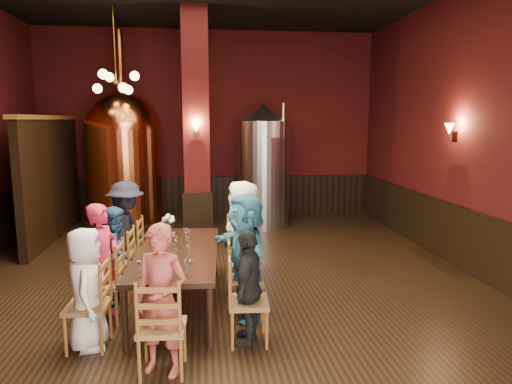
{
  "coord_description": "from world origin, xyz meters",
  "views": [
    {
      "loc": [
        -0.22,
        -6.24,
        2.4
      ],
      "look_at": [
        0.56,
        0.2,
        1.36
      ],
      "focal_mm": 32.0,
      "sensor_mm": 36.0,
      "label": 1
    }
  ],
  "objects": [
    {
      "name": "chair_6",
      "position": [
        0.33,
        -0.27,
        0.46
      ],
      "size": [
        0.48,
        0.48,
        0.92
      ],
      "primitive_type": null,
      "rotation": [
        0.0,
        0.0,
        1.52
      ],
      "color": "brown",
      "rests_on": "ground"
    },
    {
      "name": "pendant_cluster",
      "position": [
        -1.8,
        2.9,
        3.1
      ],
      "size": [
        0.9,
        0.9,
        1.7
      ],
      "primitive_type": null,
      "color": "#A57226",
      "rests_on": "room"
    },
    {
      "name": "wine_glass_5",
      "position": [
        -0.69,
        -1.34,
        0.83
      ],
      "size": [
        0.07,
        0.07,
        0.17
      ],
      "primitive_type": null,
      "color": "white",
      "rests_on": "dining_table"
    },
    {
      "name": "chair_1",
      "position": [
        -1.4,
        -0.85,
        0.46
      ],
      "size": [
        0.48,
        0.48,
        0.92
      ],
      "primitive_type": null,
      "rotation": [
        0.0,
        0.0,
        -1.62
      ],
      "color": "brown",
      "rests_on": "ground"
    },
    {
      "name": "chair_0",
      "position": [
        -1.44,
        -1.52,
        0.46
      ],
      "size": [
        0.48,
        0.48,
        0.92
      ],
      "primitive_type": null,
      "rotation": [
        0.0,
        0.0,
        -1.62
      ],
      "color": "brown",
      "rests_on": "ground"
    },
    {
      "name": "dining_table",
      "position": [
        -0.54,
        -0.56,
        0.69
      ],
      "size": [
        1.12,
        2.45,
        0.75
      ],
      "rotation": [
        0.0,
        0.0,
        -0.05
      ],
      "color": "black",
      "rests_on": "ground"
    },
    {
      "name": "sconce_wall",
      "position": [
        3.9,
        0.8,
        2.2
      ],
      "size": [
        0.2,
        0.2,
        0.36
      ],
      "primitive_type": null,
      "rotation": [
        0.0,
        0.0,
        1.57
      ],
      "color": "black",
      "rests_on": "room"
    },
    {
      "name": "steel_vessel",
      "position": [
        1.15,
        3.81,
        1.37
      ],
      "size": [
        1.35,
        1.35,
        2.75
      ],
      "rotation": [
        0.0,
        0.0,
        0.21
      ],
      "color": "#B2B2B7",
      "rests_on": "ground"
    },
    {
      "name": "wine_glass_9",
      "position": [
        -0.45,
        -0.07,
        0.83
      ],
      "size": [
        0.07,
        0.07,
        0.17
      ],
      "primitive_type": null,
      "color": "white",
      "rests_on": "dining_table"
    },
    {
      "name": "wine_glass_6",
      "position": [
        -0.36,
        -1.53,
        0.83
      ],
      "size": [
        0.07,
        0.07,
        0.17
      ],
      "primitive_type": null,
      "color": "white",
      "rests_on": "dining_table"
    },
    {
      "name": "chair_5",
      "position": [
        0.3,
        -0.93,
        0.46
      ],
      "size": [
        0.48,
        0.48,
        0.92
      ],
      "primitive_type": null,
      "rotation": [
        0.0,
        0.0,
        1.52
      ],
      "color": "brown",
      "rests_on": "ground"
    },
    {
      "name": "person_2",
      "position": [
        -1.37,
        -0.19,
        0.64
      ],
      "size": [
        0.35,
        0.64,
        1.27
      ],
      "primitive_type": "imported",
      "rotation": [
        0.0,
        0.0,
        1.5
      ],
      "color": "navy",
      "rests_on": "ground"
    },
    {
      "name": "person_6",
      "position": [
        0.33,
        -0.27,
        0.8
      ],
      "size": [
        0.61,
        0.84,
        1.59
      ],
      "primitive_type": "imported",
      "rotation": [
        0.0,
        0.0,
        4.57
      ],
      "color": "white",
      "rests_on": "ground"
    },
    {
      "name": "chair_3",
      "position": [
        -1.33,
        0.48,
        0.46
      ],
      "size": [
        0.48,
        0.48,
        0.92
      ],
      "primitive_type": null,
      "rotation": [
        0.0,
        0.0,
        -1.62
      ],
      "color": "brown",
      "rests_on": "ground"
    },
    {
      "name": "person_8",
      "position": [
        -0.62,
        -2.11,
        0.73
      ],
      "size": [
        0.63,
        0.53,
        1.45
      ],
      "primitive_type": "imported",
      "rotation": [
        0.0,
        0.0,
        5.87
      ],
      "color": "#AE453A",
      "rests_on": "ground"
    },
    {
      "name": "chair_4",
      "position": [
        0.26,
        -1.6,
        0.46
      ],
      "size": [
        0.48,
        0.48,
        0.92
      ],
      "primitive_type": null,
      "rotation": [
        0.0,
        0.0,
        1.52
      ],
      "color": "brown",
      "rests_on": "ground"
    },
    {
      "name": "chair_8",
      "position": [
        -0.62,
        -2.11,
        0.46
      ],
      "size": [
        0.48,
        0.48,
        0.92
      ],
      "primitive_type": null,
      "rotation": [
        0.0,
        0.0,
        3.09
      ],
      "color": "brown",
      "rests_on": "ground"
    },
    {
      "name": "wine_glass_3",
      "position": [
        -0.61,
        -0.26,
        0.83
      ],
      "size": [
        0.07,
        0.07,
        0.17
      ],
      "primitive_type": null,
      "color": "white",
      "rests_on": "dining_table"
    },
    {
      "name": "room",
      "position": [
        0.0,
        0.0,
        2.25
      ],
      "size": [
        10.0,
        10.02,
        4.5
      ],
      "color": "black",
      "rests_on": "ground"
    },
    {
      "name": "rose_vase",
      "position": [
        -0.7,
        0.21,
        0.96
      ],
      "size": [
        0.19,
        0.19,
        0.32
      ],
      "color": "white",
      "rests_on": "dining_table"
    },
    {
      "name": "wainscot_right",
      "position": [
        3.96,
        0.0,
        0.5
      ],
      "size": [
        0.08,
        9.9,
        1.0
      ],
      "primitive_type": "cube",
      "color": "black",
      "rests_on": "ground"
    },
    {
      "name": "chair_2",
      "position": [
        -1.37,
        -0.19,
        0.46
      ],
      "size": [
        0.48,
        0.48,
        0.92
      ],
      "primitive_type": null,
      "rotation": [
        0.0,
        0.0,
        -1.62
      ],
      "color": "brown",
      "rests_on": "ground"
    },
    {
      "name": "person_1",
      "position": [
        -1.4,
        -0.85,
        0.71
      ],
      "size": [
        0.51,
        0.61,
        1.43
      ],
      "primitive_type": "imported",
      "rotation": [
        0.0,
        0.0,
        1.18
      ],
      "color": "#B91F3F",
      "rests_on": "ground"
    },
    {
      "name": "wine_glass_2",
      "position": [
        -0.56,
        -0.51,
        0.83
      ],
      "size": [
        0.07,
        0.07,
        0.17
      ],
      "primitive_type": null,
      "color": "white",
      "rests_on": "dining_table"
    },
    {
      "name": "person_3",
      "position": [
        -1.33,
        0.48,
        0.76
      ],
      "size": [
        0.87,
        1.12,
        1.52
      ],
      "primitive_type": "imported",
      "rotation": [
        0.0,
        0.0,
        1.21
      ],
      "color": "black",
      "rests_on": "ground"
    },
    {
      "name": "person_4",
      "position": [
        0.26,
        -1.6,
        0.63
      ],
      "size": [
        0.54,
        0.8,
        1.25
      ],
      "primitive_type": "imported",
      "rotation": [
        0.0,
        0.0,
        4.35
      ],
      "color": "black",
      "rests_on": "ground"
    },
    {
      "name": "copper_kettle",
      "position": [
        -1.88,
        3.93,
        1.55
      ],
      "size": [
        1.8,
        1.8,
        4.25
      ],
      "rotation": [
        0.0,
        0.0,
        0.13
      ],
      "color": "black",
      "rests_on": "ground"
    },
    {
      "name": "wine_glass_1",
      "position": [
        -0.4,
        -0.19,
        0.83
      ],
      "size": [
        0.07,
        0.07,
        0.17
      ],
      "primitive_type": null,
      "color": "white",
      "rests_on": "dining_table"
    },
    {
      "name": "wine_glass_4",
      "position": [
        -0.75,
        -0.45,
        0.83
      ],
      "size": [
        0.07,
        0.07,
        0.17
      ],
      "primitive_type": null,
      "color": "white",
      "rests_on": "dining_table"
    },
    {
      "name": "chair_7",
      "position": [
        0.36,
        0.39,
        0.46
      ],
      "size": [
        0.48,
        0.48,
        0.92
      ],
      "primitive_type": null,
      "rotation": [
        0.0,
        0.0,
        1.52
      ],
      "color": "brown",
      "rests_on": "ground"
    },
    {
      "name": "wine_glass_7",
      "position": [
        -0.41,
        -0.36,
        0.83
      ],
      "size": [
        0.07,
        0.07,
        0.17
      ],
      "primitive_type": null,
      "color": "white",
      "rests_on": "dining_table"
    },
    {
      "name": "person_7",
      "position": [
        0.36,
        0.39,
        0.63
      ],
      "size": [
        0.44,
        0.67,
        1.26
      ],
      "primitive_type": "imported",
      "rotation": [
        0.0,
        0.0,
        4.47
      ],
      "color": "#1E233C",
      "rests_on": "ground"
    },
    {
      "name": "person_0",
      "position": [
        -1.44,
        -1.52,
        0.65
      ],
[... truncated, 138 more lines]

